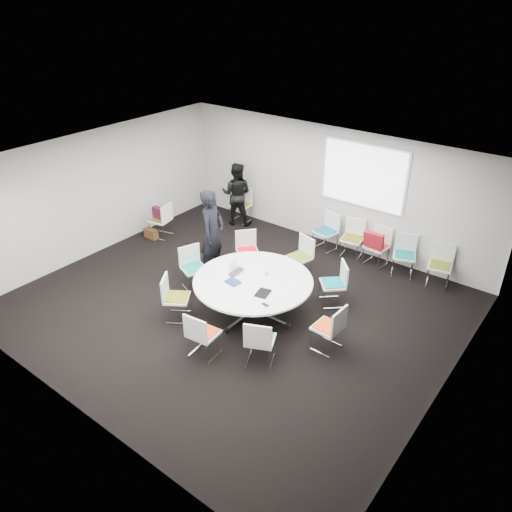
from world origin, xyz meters
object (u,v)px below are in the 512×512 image
Objects in this scene: chair_ring_a at (328,335)px; chair_back_c at (376,253)px; chair_back_a at (326,238)px; person_back at (237,194)px; chair_ring_d at (248,259)px; chair_back_d at (403,262)px; chair_ring_f at (177,306)px; chair_ring_h at (260,348)px; brown_bag at (151,233)px; chair_person_back at (241,211)px; chair_back_b at (351,245)px; cup at (267,273)px; person_main at (212,233)px; chair_spare_left at (162,226)px; conference_table at (253,289)px; laptop at (238,273)px; chair_ring_e at (194,275)px; chair_ring_g at (204,342)px; maroon_bag at (160,213)px; chair_ring_b at (333,291)px; chair_ring_c at (299,264)px; chair_back_e at (438,273)px.

chair_ring_a and chair_back_c have the same top height.
person_back is at bearing 16.03° from chair_back_a.
chair_ring_d and chair_back_d have the same top height.
chair_ring_f is 1.98m from chair_ring_h.
chair_back_d reaches higher than brown_bag.
chair_back_c is at bearing 176.81° from chair_person_back.
chair_ring_a is 2.44× the size of brown_bag.
chair_back_b is at bearing 23.57° from chair_ring_a.
cup reaches higher than brown_bag.
chair_ring_a is 0.46× the size of person_main.
chair_ring_f is 4.92m from chair_back_d.
chair_spare_left is at bearing 79.27° from chair_ring_a.
cup is 4.13m from brown_bag.
conference_table is 1.46m from chair_ring_f.
conference_table is at bearing 90.00° from chair_ring_a.
laptop is at bearing 116.74° from chair_ring_h.
person_main is 1.39m from laptop.
chair_ring_e is 1.00× the size of chair_ring_g.
maroon_bag is (-5.47, -1.92, 0.34)m from chair_back_d.
chair_ring_b is 1.00× the size of chair_ring_d.
chair_ring_c is at bearing -95.37° from chair_spare_left.
chair_person_back is 2.43× the size of laptop.
chair_spare_left is at bearing 59.04° from chair_person_back.
chair_ring_e reaches higher than cup.
chair_back_c reaches higher than conference_table.
chair_spare_left is (-2.76, 2.20, 0.00)m from chair_ring_f.
cup is (0.09, 0.31, 0.23)m from conference_table.
person_main reaches higher than maroon_bag.
chair_ring_e is at bearing 88.61° from person_back.
chair_person_back is at bearing -135.41° from chair_ring_e.
laptop is at bearing 35.67° from chair_back_d.
chair_ring_h is 5.60m from chair_person_back.
person_main is 5.31× the size of brown_bag.
chair_ring_b is 1.00× the size of chair_back_d.
chair_ring_e is at bearing 131.83° from chair_ring_g.
chair_ring_e is 1.71m from cup.
chair_ring_g is at bearing 85.14° from chair_back_c.
brown_bag is at bearing 25.30° from chair_ring_c.
person_back is at bearing -9.33° from chair_back_e.
chair_back_c is 5.22m from maroon_bag.
chair_ring_a reaches higher than conference_table.
brown_bag is (-2.85, -0.24, -0.16)m from chair_ring_d.
chair_ring_e is at bearing 80.03° from chair_back_a.
chair_back_d is 0.76m from chair_back_e.
chair_back_b is at bearing -24.72° from chair_ring_b.
cup reaches higher than maroon_bag.
chair_ring_f is 1.79m from cup.
cup is (1.11, 1.31, 0.50)m from chair_ring_f.
chair_ring_h and chair_back_d have the same top height.
chair_spare_left is at bearing -1.72° from chair_back_d.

